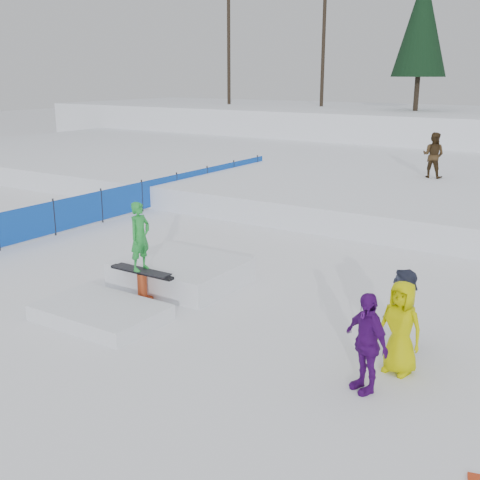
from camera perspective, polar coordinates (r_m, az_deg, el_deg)
The scene contains 8 objects.
ground at distance 12.21m, azimuth -7.15°, elevation -6.76°, with size 120.00×120.00×0.00m, color white.
snow_midrise at distance 26.00m, azimuth 16.17°, elevation 5.61°, with size 50.00×18.00×0.80m, color white.
safety_fence at distance 20.95m, azimuth -9.27°, elevation 4.17°, with size 0.05×16.00×1.10m.
walker_olive at distance 23.82m, azimuth 17.86°, elevation 7.67°, with size 0.83×0.64×1.70m, color #362512.
spectator_purple at distance 9.18m, azimuth 11.87°, elevation -9.47°, with size 0.91×0.38×1.55m, color #4D0D71.
spectator_yellow at distance 9.85m, azimuth 14.98°, elevation -8.01°, with size 0.74×0.48×1.52m, color #C4C700.
spectator_dark at distance 10.69m, azimuth 15.22°, elevation -6.34°, with size 1.34×0.43×1.45m, color #272B42.
jib_rail_feature at distance 13.13m, azimuth -7.56°, elevation -3.72°, with size 2.60×4.40×2.11m.
Camera 1 is at (7.37, -8.57, 4.61)m, focal length 45.00 mm.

